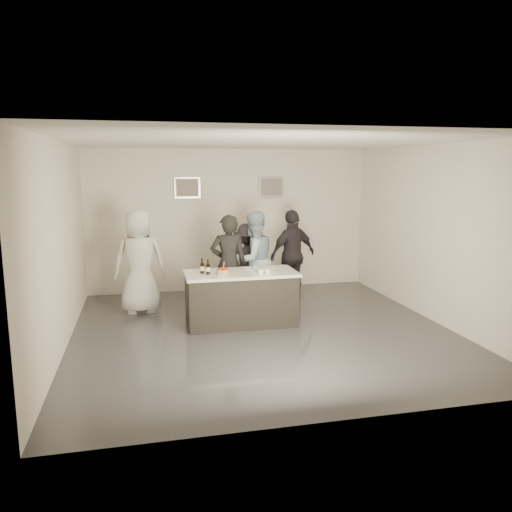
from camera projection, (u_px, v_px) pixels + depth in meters
name	position (u px, v px, depth m)	size (l,w,h in m)	color
floor	(263.00, 331.00, 8.07)	(6.00, 6.00, 0.00)	#3D3D42
ceiling	(263.00, 141.00, 7.55)	(6.00, 6.00, 0.00)	white
wall_back	(230.00, 220.00, 10.69)	(6.00, 0.04, 3.00)	silver
wall_front	(335.00, 281.00, 4.93)	(6.00, 0.04, 3.00)	silver
wall_left	(60.00, 246.00, 7.15)	(0.04, 6.00, 3.00)	silver
wall_right	(434.00, 234.00, 8.47)	(0.04, 6.00, 3.00)	silver
picture_left	(187.00, 188.00, 10.34)	(0.54, 0.04, 0.44)	#B2B2B7
picture_right	(271.00, 187.00, 10.74)	(0.54, 0.04, 0.44)	#B2B2B7
bar_counter	(241.00, 298.00, 8.37)	(1.86, 0.86, 0.90)	white
cake	(222.00, 272.00, 8.12)	(0.20, 0.20, 0.07)	orange
beer_bottle_a	(202.00, 266.00, 8.14)	(0.07, 0.07, 0.26)	black
beer_bottle_b	(208.00, 267.00, 8.07)	(0.07, 0.07, 0.26)	black
tumbler_cluster	(262.00, 269.00, 8.30)	(0.19, 0.40, 0.08)	orange
candles	(226.00, 276.00, 7.98)	(0.24, 0.08, 0.01)	pink
person_main_black	(229.00, 264.00, 8.96)	(0.66, 0.43, 1.80)	black
person_main_blue	(253.00, 260.00, 9.34)	(0.88, 0.69, 1.81)	#9EC0CE
person_guest_left	(140.00, 261.00, 8.98)	(0.93, 0.60, 1.89)	silver
person_guest_right	(293.00, 255.00, 9.92)	(1.05, 0.44, 1.80)	#2A272E
person_guest_back	(248.00, 263.00, 9.74)	(1.00, 0.58, 1.55)	black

